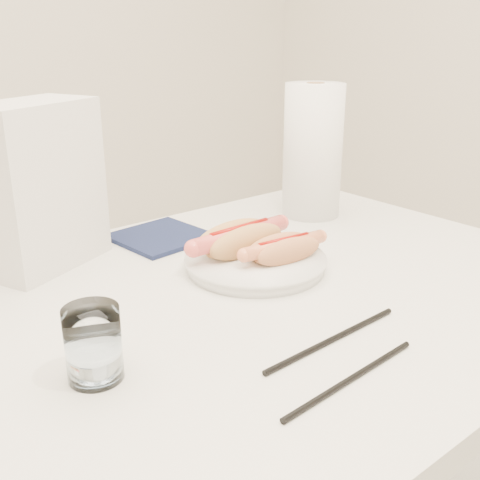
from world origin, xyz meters
TOP-DOWN VIEW (x-y plane):
  - table at (0.00, 0.00)m, footprint 1.20×0.80m
  - plate at (0.11, 0.06)m, footprint 0.26×0.26m
  - hotdog_left at (0.10, 0.09)m, footprint 0.20×0.08m
  - hotdog_right at (0.14, 0.02)m, footprint 0.16×0.07m
  - water_glass at (-0.24, -0.07)m, footprint 0.06×0.06m
  - chopstick_near at (0.03, -0.19)m, footprint 0.24×0.01m
  - chopstick_far at (-0.02, -0.26)m, footprint 0.23×0.02m
  - napkin_box at (-0.15, 0.31)m, footprint 0.24×0.19m
  - navy_napkin at (0.07, 0.29)m, footprint 0.18×0.18m
  - paper_towel_roll at (0.40, 0.22)m, footprint 0.16×0.16m

SIDE VIEW (x-z plane):
  - table at x=0.00m, z-range 0.32..1.07m
  - chopstick_far at x=-0.02m, z-range 0.75..0.76m
  - chopstick_near at x=0.03m, z-range 0.75..0.76m
  - navy_napkin at x=0.07m, z-range 0.75..0.76m
  - plate at x=0.11m, z-range 0.75..0.77m
  - hotdog_right at x=0.14m, z-range 0.77..0.81m
  - hotdog_left at x=0.10m, z-range 0.77..0.82m
  - water_glass at x=-0.24m, z-range 0.75..0.84m
  - napkin_box at x=-0.15m, z-range 0.75..1.03m
  - paper_towel_roll at x=0.40m, z-range 0.75..1.03m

